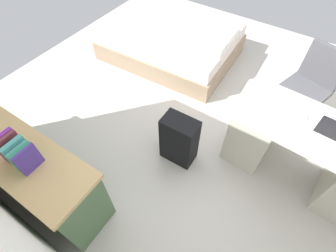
{
  "coord_description": "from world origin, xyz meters",
  "views": [
    {
      "loc": [
        -0.84,
        1.89,
        2.43
      ],
      "look_at": [
        -0.04,
        0.67,
        0.6
      ],
      "focal_mm": 26.81,
      "sensor_mm": 36.0,
      "label": 1
    }
  ],
  "objects": [
    {
      "name": "ground_plane",
      "position": [
        0.0,
        0.0,
        0.0
      ],
      "size": [
        5.46,
        5.46,
        0.0
      ],
      "primitive_type": "plane",
      "color": "beige"
    },
    {
      "name": "desk",
      "position": [
        -1.21,
        0.07,
        0.38
      ],
      "size": [
        1.48,
        0.76,
        0.73
      ],
      "color": "silver",
      "rests_on": "ground_plane"
    },
    {
      "name": "office_chair",
      "position": [
        -1.0,
        -0.75,
        0.42
      ],
      "size": [
        0.58,
        0.58,
        0.94
      ],
      "color": "black",
      "rests_on": "ground_plane"
    },
    {
      "name": "credenza",
      "position": [
        0.94,
        1.66,
        0.38
      ],
      "size": [
        1.8,
        0.48,
        0.76
      ],
      "color": "#4C6B47",
      "rests_on": "ground_plane"
    },
    {
      "name": "bed",
      "position": [
        0.98,
        -0.98,
        0.24
      ],
      "size": [
        1.96,
        1.48,
        0.58
      ],
      "color": "gray",
      "rests_on": "ground_plane"
    },
    {
      "name": "suitcase_black",
      "position": [
        -0.11,
        0.56,
        0.3
      ],
      "size": [
        0.36,
        0.23,
        0.6
      ],
      "primitive_type": "cube",
      "rotation": [
        0.0,
        0.0,
        0.02
      ],
      "color": "black",
      "rests_on": "ground_plane"
    },
    {
      "name": "laptop",
      "position": [
        -1.31,
        0.07,
        0.78
      ],
      "size": [
        0.32,
        0.24,
        0.21
      ],
      "color": "silver",
      "rests_on": "desk"
    },
    {
      "name": "computer_mouse",
      "position": [
        -1.06,
        0.02,
        0.74
      ],
      "size": [
        0.07,
        0.1,
        0.03
      ],
      "primitive_type": "ellipsoid",
      "rotation": [
        0.0,
        0.0,
        -0.07
      ],
      "color": "white",
      "rests_on": "desk"
    },
    {
      "name": "book_row",
      "position": [
        0.64,
        1.66,
        0.86
      ],
      "size": [
        0.27,
        0.17,
        0.23
      ],
      "color": "#47308F",
      "rests_on": "credenza"
    }
  ]
}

